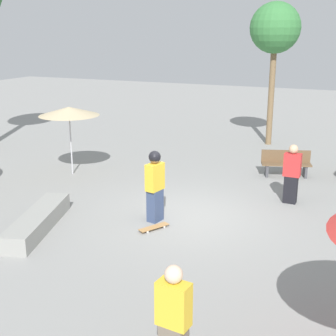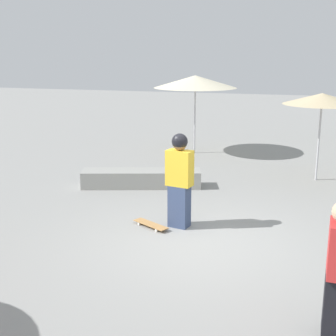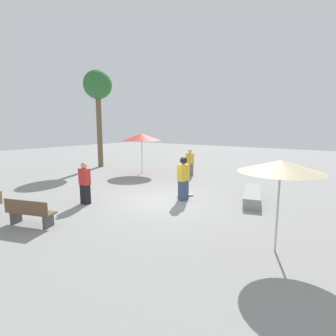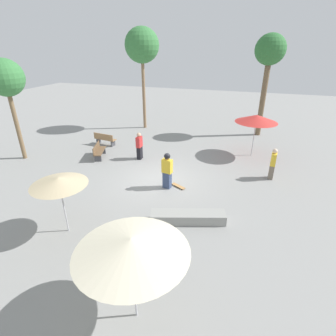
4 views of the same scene
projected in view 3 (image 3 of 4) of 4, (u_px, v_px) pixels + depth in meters
name	position (u px, v px, depth m)	size (l,w,h in m)	color
ground_plane	(163.00, 201.00, 10.87)	(60.00, 60.00, 0.00)	gray
skater_main	(183.00, 177.00, 10.83)	(0.36, 0.53, 1.82)	#38476B
skateboard	(185.00, 195.00, 11.50)	(0.56, 0.80, 0.07)	#B7844C
concrete_ledge	(252.00, 195.00, 10.91)	(1.48, 3.00, 0.42)	gray
bench_near	(30.00, 212.00, 8.07)	(1.66, 0.93, 0.85)	#47474C
shade_umbrella_red	(142.00, 137.00, 16.90)	(2.52, 2.52, 2.59)	#B7B7BC
shade_umbrella_tan	(281.00, 166.00, 6.14)	(1.97, 1.97, 2.27)	#B7B7BC
palm_tree_center_right	(98.00, 89.00, 19.19)	(2.09, 2.09, 7.12)	brown
bystander_watching	(85.00, 183.00, 10.34)	(0.46, 0.27, 1.67)	black
bystander_far	(190.00, 162.00, 16.26)	(0.48, 0.30, 1.67)	#726656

